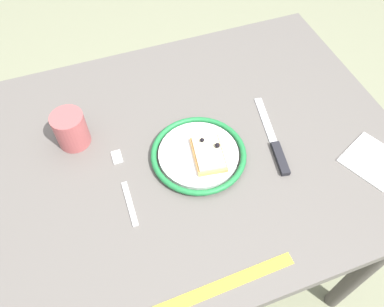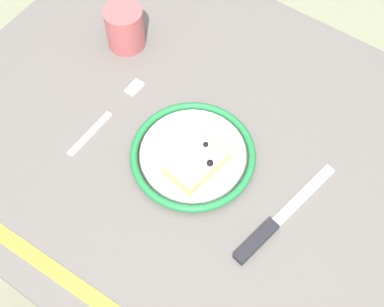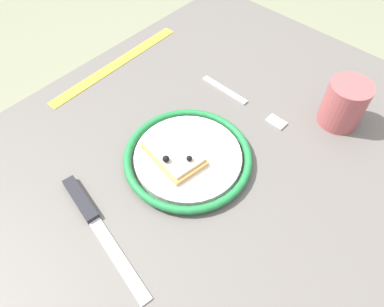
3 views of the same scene
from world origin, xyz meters
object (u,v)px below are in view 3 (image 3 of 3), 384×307
(dining_table, at_px, (202,203))
(fork, at_px, (243,101))
(cup, at_px, (344,104))
(plate, at_px, (187,158))
(pizza_slice_near, at_px, (174,154))
(knife, at_px, (90,214))
(measuring_tape, at_px, (116,64))

(dining_table, xyz_separation_m, fork, (-0.18, -0.05, 0.11))
(cup, bearing_deg, dining_table, -22.64)
(plate, bearing_deg, fork, -174.42)
(plate, height_order, pizza_slice_near, pizza_slice_near)
(dining_table, relative_size, cup, 11.35)
(dining_table, bearing_deg, fork, -163.62)
(pizza_slice_near, bearing_deg, cup, 150.27)
(plate, relative_size, pizza_slice_near, 1.97)
(dining_table, distance_m, knife, 0.22)
(dining_table, height_order, knife, knife)
(cup, height_order, measuring_tape, cup)
(cup, distance_m, measuring_tape, 0.47)
(dining_table, relative_size, pizza_slice_near, 8.84)
(fork, bearing_deg, dining_table, 16.38)
(pizza_slice_near, relative_size, fork, 0.56)
(dining_table, bearing_deg, knife, -22.61)
(pizza_slice_near, distance_m, cup, 0.32)
(pizza_slice_near, height_order, measuring_tape, pizza_slice_near)
(measuring_tape, bearing_deg, cup, 110.28)
(knife, height_order, measuring_tape, knife)
(knife, bearing_deg, fork, 176.50)
(dining_table, height_order, pizza_slice_near, pizza_slice_near)
(dining_table, relative_size, fork, 4.93)
(cup, bearing_deg, knife, -22.63)
(plate, xyz_separation_m, cup, (-0.26, 0.14, 0.03))
(dining_table, xyz_separation_m, plate, (0.00, -0.04, 0.12))
(fork, distance_m, measuring_tape, 0.29)
(dining_table, bearing_deg, plate, -88.17)
(dining_table, distance_m, plate, 0.12)
(plate, relative_size, knife, 0.92)
(plate, height_order, cup, cup)
(dining_table, bearing_deg, pizza_slice_near, -70.24)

